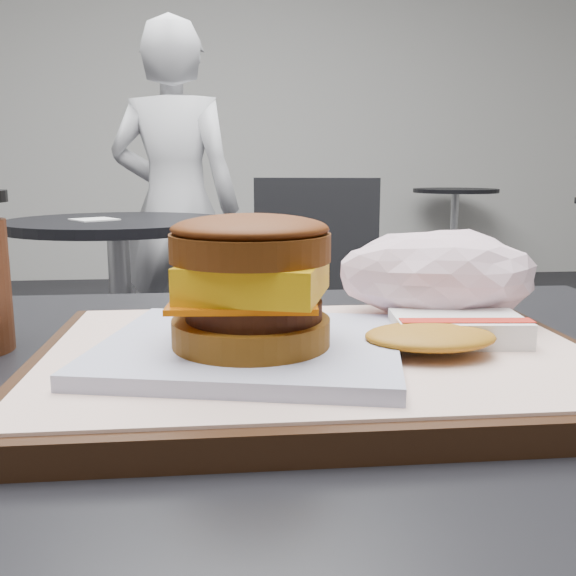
# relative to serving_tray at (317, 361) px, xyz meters

# --- Properties ---
(serving_tray) EXTENTS (0.38, 0.28, 0.02)m
(serving_tray) POSITION_rel_serving_tray_xyz_m (0.00, 0.00, 0.00)
(serving_tray) COLOR black
(serving_tray) RESTS_ON customer_table
(breakfast_sandwich) EXTENTS (0.22, 0.21, 0.09)m
(breakfast_sandwich) POSITION_rel_serving_tray_xyz_m (-0.05, -0.02, 0.05)
(breakfast_sandwich) COLOR silver
(breakfast_sandwich) RESTS_ON serving_tray
(hash_brown) EXTENTS (0.12, 0.09, 0.02)m
(hash_brown) POSITION_rel_serving_tray_xyz_m (0.09, -0.01, 0.02)
(hash_brown) COLOR white
(hash_brown) RESTS_ON serving_tray
(crumpled_wrapper) EXTENTS (0.16, 0.13, 0.07)m
(crumpled_wrapper) POSITION_rel_serving_tray_xyz_m (0.11, 0.08, 0.05)
(crumpled_wrapper) COLOR white
(crumpled_wrapper) RESTS_ON serving_tray
(neighbor_table) EXTENTS (0.70, 0.70, 0.75)m
(neighbor_table) POSITION_rel_serving_tray_xyz_m (-0.40, 1.66, -0.23)
(neighbor_table) COLOR black
(neighbor_table) RESTS_ON ground
(napkin) EXTENTS (0.17, 0.17, 0.00)m
(napkin) POSITION_rel_serving_tray_xyz_m (-0.47, 1.64, -0.03)
(napkin) COLOR white
(napkin) RESTS_ON neighbor_table
(neighbor_chair) EXTENTS (0.64, 0.51, 0.88)m
(neighbor_chair) POSITION_rel_serving_tray_xyz_m (0.11, 1.61, -0.27)
(neighbor_chair) COLOR #99999E
(neighbor_chair) RESTS_ON ground
(patron) EXTENTS (0.61, 0.47, 1.49)m
(patron) POSITION_rel_serving_tray_xyz_m (-0.26, 2.30, -0.03)
(patron) COLOR silver
(patron) RESTS_ON ground
(bg_table_far) EXTENTS (0.66, 0.66, 0.75)m
(bg_table_far) POSITION_rel_serving_tray_xyz_m (1.75, 4.51, -0.22)
(bg_table_far) COLOR black
(bg_table_far) RESTS_ON ground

